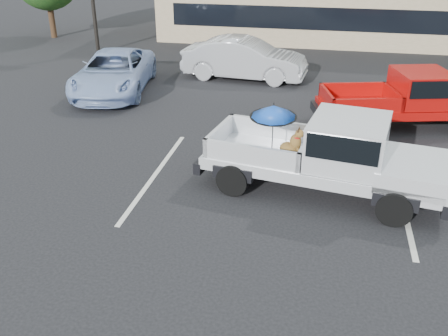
% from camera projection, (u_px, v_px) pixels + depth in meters
% --- Properties ---
extents(ground, '(90.00, 90.00, 0.00)m').
position_uv_depth(ground, '(262.00, 230.00, 10.37)').
color(ground, black).
rests_on(ground, ground).
extents(stripe_left, '(0.12, 5.00, 0.01)m').
position_uv_depth(stripe_left, '(155.00, 174.00, 12.67)').
color(stripe_left, silver).
rests_on(stripe_left, ground).
extents(stripe_right, '(0.12, 5.00, 0.01)m').
position_uv_depth(stripe_right, '(402.00, 198.00, 11.58)').
color(stripe_right, silver).
rests_on(stripe_right, ground).
extents(silver_pickup, '(5.94, 2.88, 2.06)m').
position_uv_depth(silver_pickup, '(337.00, 152.00, 11.35)').
color(silver_pickup, black).
rests_on(silver_pickup, ground).
extents(red_pickup, '(5.59, 3.11, 1.75)m').
position_uv_depth(red_pickup, '(414.00, 97.00, 15.28)').
color(red_pickup, black).
rests_on(red_pickup, ground).
extents(silver_sedan, '(5.09, 2.14, 1.63)m').
position_uv_depth(silver_sedan, '(245.00, 59.00, 20.13)').
color(silver_sedan, '#B8BAC0').
rests_on(silver_sedan, ground).
extents(blue_suv, '(3.29, 5.62, 1.47)m').
position_uv_depth(blue_suv, '(114.00, 72.00, 18.61)').
color(blue_suv, '#91AAD8').
rests_on(blue_suv, ground).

